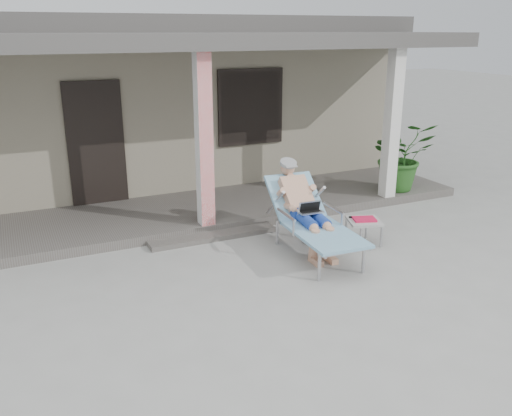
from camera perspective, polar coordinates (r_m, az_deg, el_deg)
ground at (r=6.78m, az=1.15°, el=-8.44°), size 60.00×60.00×0.00m
house at (r=12.30m, az=-12.57°, el=11.41°), size 10.40×5.40×3.30m
porch_deck at (r=9.33m, az=-7.01°, el=-0.44°), size 10.00×2.00×0.15m
porch_overhang at (r=8.80m, az=-7.60°, el=16.44°), size 10.00×2.30×2.85m
porch_step at (r=8.32m, az=-4.49°, el=-2.99°), size 2.00×0.30×0.07m
lounger at (r=7.66m, az=5.57°, el=1.13°), size 0.87×2.03×1.30m
side_table at (r=8.12m, az=11.31°, el=-1.50°), size 0.59×0.59×0.42m
potted_palm at (r=10.54m, az=15.01°, el=5.33°), size 1.37×1.26×1.29m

